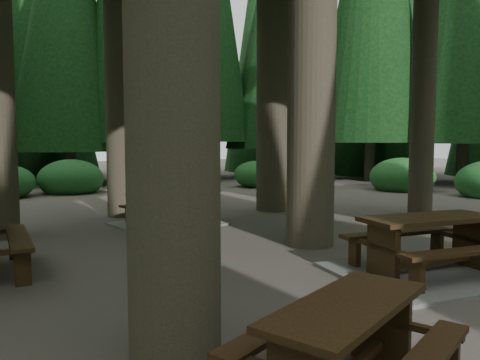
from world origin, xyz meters
name	(u,v)px	position (x,y,z in m)	size (l,w,h in m)	color
ground	(277,252)	(0.00, 0.00, 0.00)	(80.00, 80.00, 0.00)	#595048
picnic_table_a	(428,255)	(1.13, -2.13, 0.28)	(2.61, 2.23, 0.82)	gray
picnic_table_c	(168,214)	(-0.86, 3.25, 0.24)	(2.48, 2.19, 0.73)	gray
picnic_table_e	(347,333)	(-1.86, -4.05, 0.46)	(1.98, 1.83, 0.69)	#311C0E
shrub_ring	(289,218)	(0.70, 0.75, 0.40)	(23.86, 24.64, 1.49)	#226327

